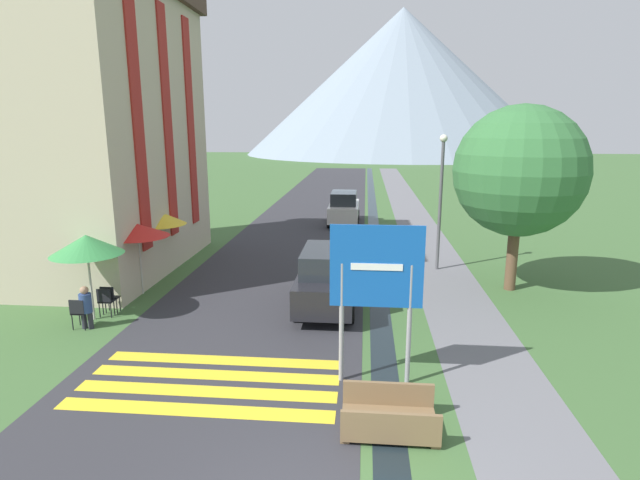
% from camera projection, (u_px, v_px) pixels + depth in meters
% --- Properties ---
extents(ground_plane, '(160.00, 160.00, 0.00)m').
position_uv_depth(ground_plane, '(351.00, 230.00, 26.38)').
color(ground_plane, '#3D6033').
extents(road, '(6.40, 60.00, 0.01)m').
position_uv_depth(road, '(321.00, 201.00, 36.31)').
color(road, '#2D2D33').
rests_on(road, ground_plane).
extents(footpath, '(2.20, 60.00, 0.01)m').
position_uv_depth(footpath, '(405.00, 203.00, 35.78)').
color(footpath, slate).
rests_on(footpath, ground_plane).
extents(drainage_channel, '(0.60, 60.00, 0.00)m').
position_uv_depth(drainage_channel, '(372.00, 202.00, 35.99)').
color(drainage_channel, black).
rests_on(drainage_channel, ground_plane).
extents(crosswalk_marking, '(5.44, 2.54, 0.01)m').
position_uv_depth(crosswalk_marking, '(211.00, 383.00, 10.60)').
color(crosswalk_marking, yellow).
rests_on(crosswalk_marking, ground_plane).
extents(mountain_distant, '(60.55, 60.55, 27.47)m').
position_uv_depth(mountain_distant, '(401.00, 83.00, 97.36)').
color(mountain_distant, gray).
rests_on(mountain_distant, ground_plane).
extents(hotel_building, '(6.33, 9.26, 10.86)m').
position_uv_depth(hotel_building, '(89.00, 111.00, 18.14)').
color(hotel_building, '#BCAD93').
rests_on(hotel_building, ground_plane).
extents(road_sign, '(1.90, 0.11, 3.42)m').
position_uv_depth(road_sign, '(376.00, 281.00, 10.15)').
color(road_sign, gray).
rests_on(road_sign, ground_plane).
extents(footbridge, '(1.70, 1.10, 0.65)m').
position_uv_depth(footbridge, '(389.00, 418.00, 8.92)').
color(footbridge, brown).
rests_on(footbridge, ground_plane).
extents(parked_car_near, '(1.73, 4.29, 1.82)m').
position_uv_depth(parked_car_near, '(327.00, 277.00, 14.97)').
color(parked_car_near, black).
rests_on(parked_car_near, ground_plane).
extents(parked_car_far, '(1.71, 3.92, 1.82)m').
position_uv_depth(parked_car_far, '(344.00, 208.00, 27.75)').
color(parked_car_far, silver).
rests_on(parked_car_far, ground_plane).
extents(cafe_chair_nearest, '(0.40, 0.40, 0.85)m').
position_uv_depth(cafe_chair_nearest, '(79.00, 311.00, 13.33)').
color(cafe_chair_nearest, black).
rests_on(cafe_chair_nearest, ground_plane).
extents(cafe_chair_near_left, '(0.40, 0.40, 0.85)m').
position_uv_depth(cafe_chair_near_left, '(106.00, 299.00, 14.21)').
color(cafe_chair_near_left, black).
rests_on(cafe_chair_near_left, ground_plane).
extents(cafe_chair_far_left, '(0.40, 0.40, 0.85)m').
position_uv_depth(cafe_chair_far_left, '(146.00, 271.00, 16.99)').
color(cafe_chair_far_left, black).
rests_on(cafe_chair_far_left, ground_plane).
extents(cafe_chair_near_right, '(0.40, 0.40, 0.85)m').
position_uv_depth(cafe_chair_near_right, '(109.00, 297.00, 14.41)').
color(cafe_chair_near_right, black).
rests_on(cafe_chair_near_right, ground_plane).
extents(cafe_umbrella_front_green, '(1.94, 1.94, 2.45)m').
position_uv_depth(cafe_umbrella_front_green, '(87.00, 245.00, 13.63)').
color(cafe_umbrella_front_green, '#B7B2A8').
rests_on(cafe_umbrella_front_green, ground_plane).
extents(cafe_umbrella_middle_red, '(1.96, 1.96, 2.32)m').
position_uv_depth(cafe_umbrella_middle_red, '(138.00, 230.00, 15.80)').
color(cafe_umbrella_middle_red, '#B7B2A8').
rests_on(cafe_umbrella_middle_red, ground_plane).
extents(cafe_umbrella_rear_yellow, '(1.94, 1.94, 2.35)m').
position_uv_depth(cafe_umbrella_rear_yellow, '(159.00, 218.00, 17.99)').
color(cafe_umbrella_rear_yellow, '#B7B2A8').
rests_on(cafe_umbrella_rear_yellow, ground_plane).
extents(person_seated_near, '(0.32, 0.32, 1.19)m').
position_uv_depth(person_seated_near, '(86.00, 305.00, 13.33)').
color(person_seated_near, '#282833').
rests_on(person_seated_near, ground_plane).
extents(person_seated_far, '(0.32, 0.32, 1.23)m').
position_uv_depth(person_seated_far, '(117.00, 284.00, 15.02)').
color(person_seated_far, '#282833').
rests_on(person_seated_far, ground_plane).
extents(streetlamp, '(0.28, 0.28, 5.05)m').
position_uv_depth(streetlamp, '(441.00, 191.00, 18.41)').
color(streetlamp, '#515156').
rests_on(streetlamp, ground_plane).
extents(tree_by_path, '(4.18, 4.18, 6.04)m').
position_uv_depth(tree_by_path, '(520.00, 171.00, 15.85)').
color(tree_by_path, brown).
rests_on(tree_by_path, ground_plane).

